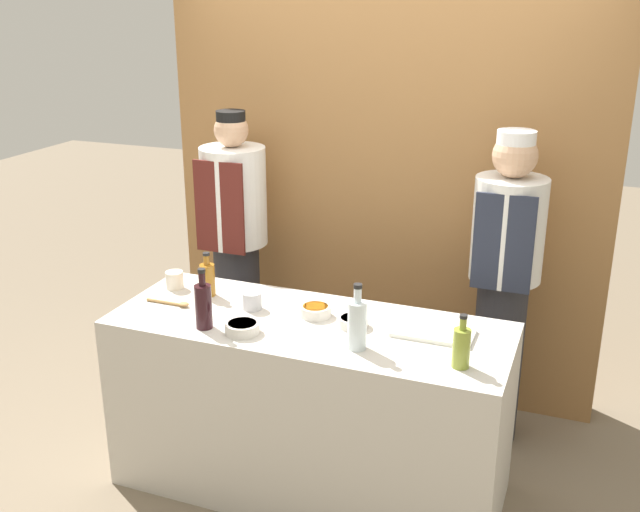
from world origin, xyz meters
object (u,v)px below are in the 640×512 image
Objects in this scene: bottle_wine at (203,305)px; chef_right at (504,280)px; cup_cream at (175,280)px; sauce_bowl_orange at (316,310)px; bottle_amber at (207,279)px; bottle_clear at (357,324)px; cup_steel at (252,301)px; wooden_spoon at (173,303)px; bottle_oil at (461,347)px; cutting_board at (433,332)px; sauce_bowl_yellow at (242,327)px; chef_left at (236,246)px; sauce_bowl_purple at (353,321)px.

bottle_wine is 0.17× the size of chef_right.
cup_cream is 1.70m from chef_right.
sauce_bowl_orange is at bearing -138.21° from chef_right.
sauce_bowl_orange is 0.65× the size of bottle_amber.
bottle_clear reaches higher than cup_steel.
wooden_spoon is 1.68m from chef_right.
bottle_wine is at bearing -112.03° from cup_steel.
cup_cream reaches higher than wooden_spoon.
bottle_amber is 1.36m from bottle_oil.
bottle_oil is at bearing -56.50° from cutting_board.
sauce_bowl_yellow is at bearing -18.96° from wooden_spoon.
sauce_bowl_purple is at bearing -37.11° from chef_left.
sauce_bowl_yellow is 0.09× the size of chef_right.
bottle_oil is (0.45, -0.01, -0.03)m from bottle_clear.
bottle_clear is (0.53, 0.04, 0.09)m from sauce_bowl_yellow.
bottle_oil is at bearing 1.91° from sauce_bowl_yellow.
cup_cream is (-0.38, 0.36, -0.07)m from bottle_wine.
wooden_spoon is at bearing -61.00° from cup_cream.
cutting_board is 1.27m from wooden_spoon.
bottle_amber is 2.51× the size of cup_cream.
cutting_board is 3.95× the size of cup_cream.
bottle_clear reaches higher than cup_cream.
sauce_bowl_orange is 1.62× the size of cup_cream.
chef_left reaches higher than cup_steel.
chef_right is (0.21, 0.69, 0.03)m from cutting_board.
cup_steel reaches higher than cutting_board.
bottle_oil is 0.95m from chef_right.
bottle_clear is (0.29, -0.25, 0.09)m from sauce_bowl_orange.
sauce_bowl_yellow is 0.98m from bottle_oil.
chef_left reaches higher than sauce_bowl_orange.
bottle_amber is 0.38m from bottle_wine.
wooden_spoon is (-0.46, 0.16, -0.02)m from sauce_bowl_yellow.
sauce_bowl_orange is 0.78m from bottle_oil.
bottle_amber is (-1.16, 0.04, 0.08)m from cutting_board.
bottle_amber reaches higher than cutting_board.
cup_steel is (-0.88, -0.03, 0.03)m from cutting_board.
cup_cream is 0.23m from wooden_spoon.
bottle_wine is 1.56m from chef_right.
sauce_bowl_purple is 1.01m from cup_cream.
bottle_clear reaches higher than bottle_wine.
bottle_amber is 0.80× the size of bottle_wine.
sauce_bowl_yellow is 0.67× the size of wooden_spoon.
cutting_board is 0.72m from chef_right.
bottle_wine is 0.33m from wooden_spoon.
sauce_bowl_yellow is at bearing -151.39° from sauce_bowl_purple.
chef_left is at bearing 118.68° from sauce_bowl_yellow.
wooden_spoon is (-1.26, -0.13, 0.00)m from cutting_board.
sauce_bowl_purple is 0.37m from cutting_board.
sauce_bowl_orange is 0.09× the size of chef_left.
sauce_bowl_purple is at bearing 5.35° from wooden_spoon.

